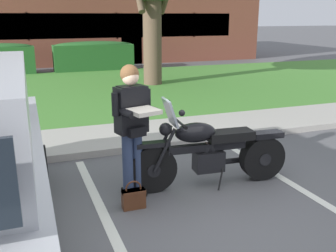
{
  "coord_description": "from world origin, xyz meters",
  "views": [
    {
      "loc": [
        -1.87,
        -3.55,
        2.27
      ],
      "look_at": [
        -0.17,
        1.1,
        0.85
      ],
      "focal_mm": 41.37,
      "sensor_mm": 36.0,
      "label": 1
    }
  ],
  "objects": [
    {
      "name": "ground_plane",
      "position": [
        0.0,
        0.0,
        0.0
      ],
      "size": [
        140.0,
        140.0,
        0.0
      ],
      "primitive_type": "plane",
      "color": "#565659"
    },
    {
      "name": "curb_strip",
      "position": [
        0.0,
        2.61,
        0.06
      ],
      "size": [
        60.0,
        0.2,
        0.12
      ],
      "primitive_type": "cube",
      "color": "#ADA89E",
      "rests_on": "ground"
    },
    {
      "name": "brick_building",
      "position": [
        -1.67,
        19.51,
        1.75
      ],
      "size": [
        23.22,
        9.86,
        3.49
      ],
      "color": "brown",
      "rests_on": "ground"
    },
    {
      "name": "concrete_walk",
      "position": [
        0.0,
        3.46,
        0.04
      ],
      "size": [
        60.0,
        1.5,
        0.08
      ],
      "primitive_type": "cube",
      "color": "#ADA89E",
      "rests_on": "ground"
    },
    {
      "name": "stall_stripe_0",
      "position": [
        -1.17,
        0.2,
        0.0
      ],
      "size": [
        0.22,
        4.4,
        0.01
      ],
      "primitive_type": "cube",
      "rotation": [
        0.0,
        0.0,
        0.02
      ],
      "color": "silver",
      "rests_on": "ground"
    },
    {
      "name": "handbag",
      "position": [
        -0.8,
        0.6,
        0.14
      ],
      "size": [
        0.28,
        0.13,
        0.36
      ],
      "color": "#562D19",
      "rests_on": "ground"
    },
    {
      "name": "rider_person",
      "position": [
        -0.7,
        0.93,
        1.01
      ],
      "size": [
        0.54,
        0.64,
        1.7
      ],
      "color": "black",
      "rests_on": "ground"
    },
    {
      "name": "motorcycle",
      "position": [
        0.44,
        0.9,
        0.49
      ],
      "size": [
        2.24,
        0.82,
        1.26
      ],
      "color": "black",
      "rests_on": "ground"
    },
    {
      "name": "stall_stripe_1",
      "position": [
        1.47,
        0.2,
        0.0
      ],
      "size": [
        0.22,
        4.4,
        0.01
      ],
      "primitive_type": "cube",
      "rotation": [
        0.0,
        0.0,
        0.02
      ],
      "color": "silver",
      "rests_on": "ground"
    },
    {
      "name": "hedge_center_left",
      "position": [
        0.81,
        12.89,
        0.65
      ],
      "size": [
        3.26,
        0.9,
        1.24
      ],
      "color": "#235623",
      "rests_on": "ground"
    },
    {
      "name": "grass_lawn",
      "position": [
        0.0,
        8.42,
        0.03
      ],
      "size": [
        60.0,
        8.42,
        0.06
      ],
      "primitive_type": "cube",
      "color": "#478433",
      "rests_on": "ground"
    },
    {
      "name": "hedge_left",
      "position": [
        -2.76,
        12.89,
        0.65
      ],
      "size": [
        2.46,
        0.9,
        1.24
      ],
      "color": "#235623",
      "rests_on": "ground"
    }
  ]
}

